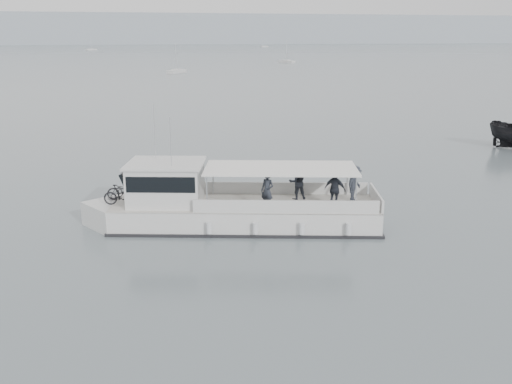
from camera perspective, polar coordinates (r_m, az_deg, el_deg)
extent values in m
plane|color=slate|center=(29.07, -6.46, -1.73)|extent=(1400.00, 1400.00, 0.00)
cube|color=#939EA8|center=(587.64, -13.51, 15.56)|extent=(1400.00, 90.00, 28.00)
cube|color=silver|center=(26.25, -1.06, -2.49)|extent=(12.42, 6.13, 1.30)
cube|color=silver|center=(27.17, -13.82, -2.32)|extent=(3.15, 3.15, 1.30)
cube|color=beige|center=(26.06, -1.07, -1.13)|extent=(12.42, 6.13, 0.06)
cube|color=black|center=(26.38, -1.06, -3.31)|extent=(12.64, 6.30, 0.18)
cube|color=silver|center=(27.45, 2.82, 0.36)|extent=(7.76, 2.12, 0.60)
cube|color=silver|center=(24.49, 2.99, -1.51)|extent=(7.76, 2.12, 0.60)
cube|color=silver|center=(26.41, 11.93, -0.57)|extent=(0.91, 3.12, 0.60)
cube|color=silver|center=(26.22, -8.97, 0.82)|extent=(3.78, 3.42, 1.80)
cube|color=black|center=(26.50, -12.28, 1.15)|extent=(1.18, 2.56, 1.16)
cube|color=black|center=(26.14, -8.99, 1.46)|extent=(3.60, 3.41, 0.70)
cube|color=silver|center=(26.00, -9.05, 2.85)|extent=(4.02, 3.67, 0.10)
cube|color=white|center=(25.62, 2.49, 2.39)|extent=(7.34, 4.62, 0.08)
cylinder|color=silver|center=(24.61, -4.94, -0.19)|extent=(0.07, 0.07, 1.65)
cylinder|color=silver|center=(27.30, -4.31, 1.40)|extent=(0.07, 0.07, 1.65)
cylinder|color=silver|center=(24.75, 9.96, -0.28)|extent=(0.07, 0.07, 1.65)
cylinder|color=silver|center=(27.42, 9.12, 1.31)|extent=(0.07, 0.07, 1.65)
cylinder|color=silver|center=(26.73, -10.10, 5.99)|extent=(0.04, 0.04, 2.60)
cylinder|color=silver|center=(25.03, -8.54, 4.96)|extent=(0.04, 0.04, 2.20)
cylinder|color=silver|center=(24.68, -4.72, -3.60)|extent=(0.29, 0.29, 0.50)
cylinder|color=silver|center=(24.55, -0.07, -3.65)|extent=(0.29, 0.29, 0.50)
cylinder|color=silver|center=(24.59, 4.61, -3.67)|extent=(0.29, 0.29, 0.50)
cylinder|color=silver|center=(24.78, 9.24, -3.67)|extent=(0.29, 0.29, 0.50)
imported|color=black|center=(27.13, -12.94, 0.13)|extent=(1.81, 1.01, 0.90)
imported|color=black|center=(26.38, -13.36, -0.27)|extent=(1.64, 0.83, 0.95)
imported|color=#282C35|center=(24.94, 1.13, 0.12)|extent=(0.71, 0.72, 1.68)
imported|color=#282C35|center=(26.52, 4.17, 1.01)|extent=(0.85, 0.68, 1.68)
imported|color=#282C35|center=(25.40, 7.91, 0.25)|extent=(1.00, 0.97, 1.68)
imported|color=#282C35|center=(26.49, 9.83, 0.80)|extent=(1.21, 1.21, 1.68)
cube|color=silver|center=(137.04, -7.96, 11.85)|extent=(4.97, 5.52, 0.75)
cube|color=silver|center=(137.02, -7.96, 11.98)|extent=(2.48, 2.53, 0.45)
cylinder|color=silver|center=(136.88, -8.01, 13.27)|extent=(0.08, 0.08, 6.22)
cube|color=silver|center=(436.60, 0.84, 14.35)|extent=(6.28, 3.85, 0.75)
cube|color=silver|center=(436.59, 0.84, 14.39)|extent=(2.54, 2.29, 0.45)
cube|color=silver|center=(187.44, 3.05, 12.90)|extent=(4.91, 5.95, 0.75)
cube|color=silver|center=(187.42, 3.05, 12.99)|extent=(2.54, 2.64, 0.45)
cylinder|color=silver|center=(187.31, 3.07, 13.98)|extent=(0.08, 0.08, 6.50)
cube|color=silver|center=(354.33, -16.14, 13.52)|extent=(6.38, 5.24, 0.75)
cube|color=silver|center=(354.32, -16.14, 13.57)|extent=(2.83, 2.71, 0.45)
cylinder|color=silver|center=(354.26, -16.19, 14.13)|extent=(0.08, 0.08, 6.97)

